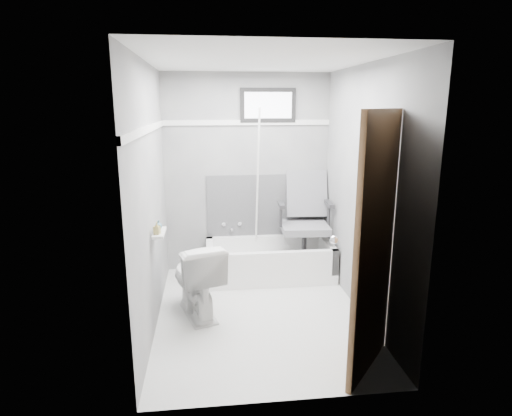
{
  "coord_description": "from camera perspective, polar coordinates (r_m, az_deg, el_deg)",
  "views": [
    {
      "loc": [
        -0.48,
        -3.86,
        2.02
      ],
      "look_at": [
        0.0,
        0.35,
        1.0
      ],
      "focal_mm": 30.0,
      "sensor_mm": 36.0,
      "label": 1
    }
  ],
  "objects": [
    {
      "name": "shelf",
      "position": [
        3.96,
        -12.76,
        -3.23
      ],
      "size": [
        0.1,
        0.32,
        0.02
      ],
      "primitive_type": "cube",
      "color": "silver",
      "rests_on": "wall_left"
    },
    {
      "name": "pole",
      "position": [
        5.05,
        0.19,
        2.46
      ],
      "size": [
        0.02,
        0.44,
        1.91
      ],
      "primitive_type": "cylinder",
      "rotation": [
        0.22,
        0.0,
        0.0
      ],
      "color": "white",
      "rests_on": "bathtub"
    },
    {
      "name": "backerboard",
      "position": [
        5.34,
        1.51,
        0.34
      ],
      "size": [
        1.5,
        0.02,
        0.78
      ],
      "primitive_type": "cube",
      "color": "#4C4C4F",
      "rests_on": "wall_back"
    },
    {
      "name": "soap_bottle_b",
      "position": [
        4.01,
        -12.86,
        -2.18
      ],
      "size": [
        0.09,
        0.09,
        0.08
      ],
      "primitive_type": "imported",
      "rotation": [
        0.0,
        0.0,
        0.71
      ],
      "color": "teal",
      "rests_on": "shelf"
    },
    {
      "name": "trim_back",
      "position": [
        5.17,
        -1.21,
        11.32
      ],
      "size": [
        2.0,
        0.02,
        0.06
      ],
      "primitive_type": "cube",
      "color": "white",
      "rests_on": "wall_back"
    },
    {
      "name": "door",
      "position": [
        3.14,
        21.84,
        -6.48
      ],
      "size": [
        0.78,
        0.78,
        2.0
      ],
      "primitive_type": null,
      "color": "brown",
      "rests_on": "floor"
    },
    {
      "name": "wall_back",
      "position": [
        5.25,
        -1.19,
        4.55
      ],
      "size": [
        2.0,
        0.02,
        2.4
      ],
      "primitive_type": "cube",
      "color": "slate",
      "rests_on": "floor"
    },
    {
      "name": "soap_bottle_a",
      "position": [
        3.87,
        -13.08,
        -2.65
      ],
      "size": [
        0.06,
        0.06,
        0.11
      ],
      "primitive_type": "imported",
      "rotation": [
        0.0,
        0.0,
        -0.29
      ],
      "color": "#A09250",
      "rests_on": "shelf"
    },
    {
      "name": "faucet",
      "position": [
        5.34,
        -3.26,
        -2.45
      ],
      "size": [
        0.26,
        0.1,
        0.16
      ],
      "primitive_type": null,
      "color": "silver",
      "rests_on": "wall_back"
    },
    {
      "name": "ceiling",
      "position": [
        3.91,
        0.62,
        19.11
      ],
      "size": [
        2.6,
        2.6,
        0.0
      ],
      "primitive_type": "plane",
      "rotation": [
        3.14,
        0.0,
        0.0
      ],
      "color": "silver",
      "rests_on": "floor"
    },
    {
      "name": "office_chair",
      "position": [
        5.13,
        6.51,
        -1.66
      ],
      "size": [
        0.69,
        0.69,
        1.13
      ],
      "primitive_type": null,
      "rotation": [
        0.0,
        0.0,
        -0.06
      ],
      "color": "#5C5C60",
      "rests_on": "bathtub"
    },
    {
      "name": "toilet",
      "position": [
        4.27,
        -7.97,
        -9.31
      ],
      "size": [
        0.63,
        0.85,
        0.74
      ],
      "primitive_type": "imported",
      "rotation": [
        0.0,
        0.0,
        3.45
      ],
      "color": "white",
      "rests_on": "floor"
    },
    {
      "name": "bathtub",
      "position": [
        5.17,
        1.81,
        -6.96
      ],
      "size": [
        1.5,
        0.7,
        0.42
      ],
      "primitive_type": null,
      "color": "white",
      "rests_on": "floor"
    },
    {
      "name": "window",
      "position": [
        5.2,
        1.6,
        13.54
      ],
      "size": [
        0.66,
        0.04,
        0.4
      ],
      "primitive_type": null,
      "color": "black",
      "rests_on": "wall_back"
    },
    {
      "name": "wall_front",
      "position": [
        2.73,
        3.97,
        -4.0
      ],
      "size": [
        2.0,
        0.02,
        2.4
      ],
      "primitive_type": "cube",
      "color": "slate",
      "rests_on": "floor"
    },
    {
      "name": "wall_left",
      "position": [
        3.98,
        -13.86,
        1.24
      ],
      "size": [
        0.02,
        2.6,
        2.4
      ],
      "primitive_type": "cube",
      "color": "slate",
      "rests_on": "floor"
    },
    {
      "name": "trim_left",
      "position": [
        3.9,
        -14.19,
        10.18
      ],
      "size": [
        0.02,
        2.6,
        0.06
      ],
      "primitive_type": "cube",
      "color": "white",
      "rests_on": "wall_left"
    },
    {
      "name": "floor",
      "position": [
        4.38,
        0.54,
        -13.91
      ],
      "size": [
        2.6,
        2.6,
        0.0
      ],
      "primitive_type": "plane",
      "color": "white",
      "rests_on": "ground"
    },
    {
      "name": "wall_right",
      "position": [
        4.22,
        14.2,
        1.9
      ],
      "size": [
        0.02,
        2.6,
        2.4
      ],
      "primitive_type": "cube",
      "color": "slate",
      "rests_on": "floor"
    }
  ]
}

